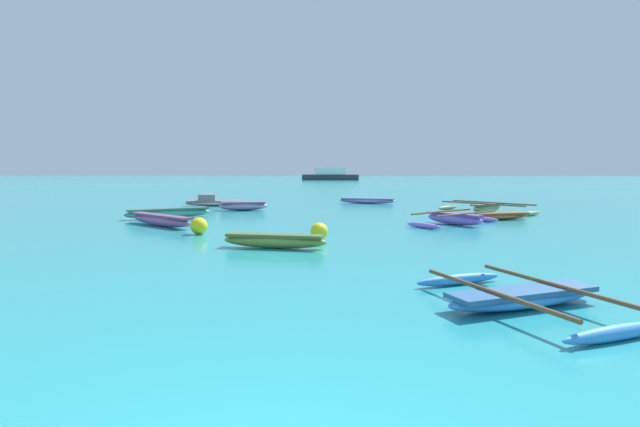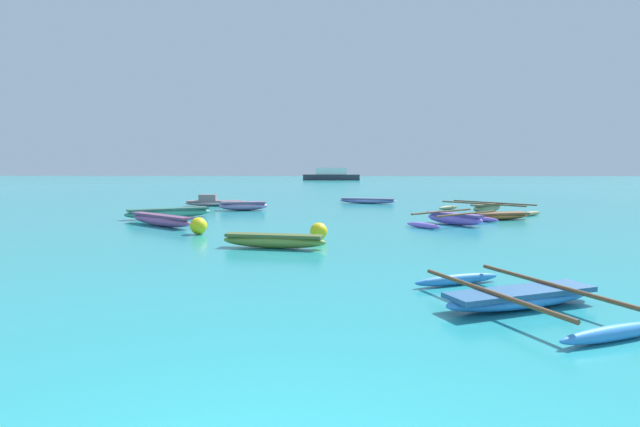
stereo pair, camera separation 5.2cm
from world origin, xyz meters
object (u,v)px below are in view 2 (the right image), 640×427
Objects in this scene: moored_boat_3 at (274,240)px; moored_boat_9 at (161,220)px; moored_boat_0 at (500,216)px; moored_boat_8 at (243,205)px; moored_boat_4 at (487,208)px; mooring_buoy_1 at (199,226)px; moored_boat_1 at (169,213)px; moored_boat_7 at (368,200)px; moored_boat_2 at (454,219)px; distant_ferry at (331,175)px; mooring_buoy_0 at (319,231)px; moored_boat_6 at (521,297)px; moored_boat_5 at (214,202)px.

moored_boat_3 is 0.89× the size of moored_boat_9.
moored_boat_8 reaches higher than moored_boat_0.
moored_boat_4 is 14.22m from mooring_buoy_1.
moored_boat_1 reaches higher than moored_boat_3.
moored_boat_7 is 8.22m from moored_boat_8.
moored_boat_9 is (-10.92, -0.74, 0.00)m from moored_boat_2.
distant_ferry is at bearing 86.86° from mooring_buoy_1.
moored_boat_7 is 15.26m from mooring_buoy_1.
moored_boat_0 is 5.07× the size of mooring_buoy_0.
moored_boat_4 is (8.90, 10.82, 0.01)m from moored_boat_3.
moored_boat_1 reaches higher than moored_boat_6.
mooring_buoy_0 is 0.06× the size of distant_ferry.
moored_boat_9 is (-4.80, 4.92, 0.02)m from moored_boat_3.
moored_boat_9 reaches higher than moored_boat_0.
moored_boat_3 is 14.01m from moored_boat_4.
moored_boat_1 is at bearing 118.07° from mooring_buoy_1.
moored_boat_6 is at bearing -87.31° from distant_ferry.
distant_ferry is at bearing 144.31° from moored_boat_2.
mooring_buoy_1 is (2.02, -2.22, 0.04)m from moored_boat_9.
moored_boat_6 is 10.98m from mooring_buoy_1.
moored_boat_2 is at bearing 58.91° from moored_boat_6.
moored_boat_2 is 9.37m from mooring_buoy_1.
moored_boat_4 is at bearing 111.48° from moored_boat_2.
distant_ferry is at bearing 81.01° from moored_boat_0.
distant_ferry is (0.95, 70.44, 0.63)m from moored_boat_3.
moored_boat_9 reaches higher than moored_boat_3.
moored_boat_1 is 1.35× the size of moored_boat_8.
moored_boat_2 is at bearing -41.41° from moored_boat_8.
moored_boat_8 is 10.85m from mooring_buoy_0.
distant_ferry reaches higher than moored_boat_8.
mooring_buoy_0 is (1.15, 1.56, 0.05)m from moored_boat_3.
moored_boat_4 reaches higher than moored_boat_9.
distant_ferry reaches higher than moored_boat_5.
mooring_buoy_1 is (2.64, -4.96, 0.03)m from moored_boat_1.
moored_boat_7 is (8.72, 2.16, -0.05)m from moored_boat_5.
moored_boat_6 is (4.51, -5.52, -0.06)m from moored_boat_3.
moored_boat_2 is 7.00× the size of mooring_buoy_1.
moored_boat_1 reaches higher than moored_boat_9.
moored_boat_8 is 0.27× the size of distant_ferry.
moored_boat_0 is at bearing 89.01° from moored_boat_2.
moored_boat_4 is 14.91m from moored_boat_9.
moored_boat_9 is 3.00m from mooring_buoy_1.
mooring_buoy_0 is at bearing -16.22° from mooring_buoy_1.
moored_boat_2 is at bearing -40.58° from moored_boat_1.
moored_boat_9 is (-8.37, -11.66, 0.05)m from moored_boat_7.
moored_boat_6 is at bearing -40.84° from moored_boat_3.
moored_boat_6 is 1.18× the size of moored_boat_9.
moored_boat_8 is at bearing 133.11° from moored_boat_4.
moored_boat_1 is at bearing 142.41° from moored_boat_9.
moored_boat_4 is at bearing -11.99° from moored_boat_8.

